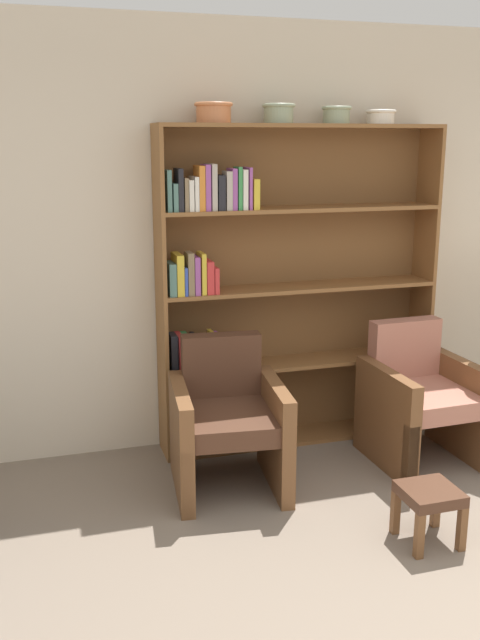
{
  "coord_description": "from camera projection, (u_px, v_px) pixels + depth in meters",
  "views": [
    {
      "loc": [
        -1.82,
        -1.85,
        2.02
      ],
      "look_at": [
        -0.62,
        2.17,
        0.95
      ],
      "focal_mm": 40.0,
      "sensor_mm": 36.0,
      "label": 1
    }
  ],
  "objects": [
    {
      "name": "armchair_cushioned",
      "position": [
        421.0,
        399.0,
        4.56
      ],
      "size": [
        0.66,
        0.7,
        0.87
      ],
      "rotation": [
        0.0,
        0.0,
        3.17
      ],
      "color": "brown",
      "rests_on": "ground"
    },
    {
      "name": "wall_back",
      "position": [
        307.0,
        237.0,
        4.84
      ],
      "size": [
        12.0,
        0.06,
        2.75
      ],
      "color": "beige",
      "rests_on": "ground"
    },
    {
      "name": "bookshelf",
      "position": [
        274.0,
        289.0,
        4.68
      ],
      "size": [
        1.87,
        0.3,
        2.11
      ],
      "color": "brown",
      "rests_on": "ground"
    },
    {
      "name": "bowl_stoneware",
      "position": [
        381.0,
        116.0,
        4.58
      ],
      "size": [
        0.2,
        0.2,
        0.09
      ],
      "color": "silver",
      "rests_on": "bookshelf"
    },
    {
      "name": "bowl_copper",
      "position": [
        214.0,
        111.0,
        4.27
      ],
      "size": [
        0.23,
        0.23,
        0.12
      ],
      "color": "#C67547",
      "rests_on": "bookshelf"
    },
    {
      "name": "footstool",
      "position": [
        429.0,
        500.0,
        3.63
      ],
      "size": [
        0.28,
        0.28,
        0.3
      ],
      "color": "brown",
      "rests_on": "ground"
    },
    {
      "name": "bowl_terracotta",
      "position": [
        279.0,
        112.0,
        4.39
      ],
      "size": [
        0.21,
        0.21,
        0.12
      ],
      "color": "gray",
      "rests_on": "bookshelf"
    },
    {
      "name": "armchair_leather",
      "position": [
        227.0,
        421.0,
        4.2
      ],
      "size": [
        0.71,
        0.75,
        0.87
      ],
      "rotation": [
        0.0,
        0.0,
        3.03
      ],
      "color": "brown",
      "rests_on": "ground"
    },
    {
      "name": "bowl_cream",
      "position": [
        336.0,
        114.0,
        4.5
      ],
      "size": [
        0.19,
        0.19,
        0.11
      ],
      "color": "gray",
      "rests_on": "bookshelf"
    }
  ]
}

